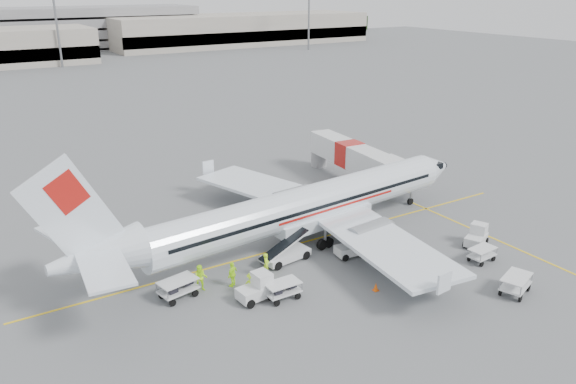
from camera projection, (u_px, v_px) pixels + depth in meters
name	position (u px, v px, depth m)	size (l,w,h in m)	color
ground	(301.00, 243.00, 45.58)	(360.00, 360.00, 0.00)	#56595B
stripe_lead	(301.00, 243.00, 45.58)	(44.00, 0.20, 0.01)	yellow
stripe_cross	(496.00, 240.00, 46.15)	(0.20, 20.00, 0.01)	yellow
terminal_east	(241.00, 29.00, 193.88)	(90.00, 26.00, 10.00)	gray
parking_garage	(97.00, 26.00, 182.81)	(62.00, 24.00, 14.00)	slate
treeline	(9.00, 38.00, 183.74)	(300.00, 3.00, 6.00)	black
mast_center	(56.00, 22.00, 138.09)	(3.20, 1.20, 22.00)	slate
mast_east	(309.00, 14.00, 175.27)	(3.20, 1.20, 22.00)	slate
aircraft	(308.00, 180.00, 44.53)	(37.45, 29.36, 10.32)	white
jet_bridge	(349.00, 162.00, 59.01)	(3.07, 16.36, 4.29)	silver
belt_loader	(286.00, 245.00, 42.19)	(5.03, 1.89, 2.72)	silver
tug_fore	(476.00, 236.00, 44.80)	(2.27, 1.30, 1.75)	silver
tug_mid	(350.00, 246.00, 43.14)	(2.16, 1.24, 1.67)	silver
tug_aft	(255.00, 288.00, 37.08)	(2.39, 1.37, 1.85)	silver
cart_loaded_a	(283.00, 290.00, 37.33)	(2.35, 1.39, 1.22)	silver
cart_loaded_b	(178.00, 289.00, 37.45)	(2.54, 1.50, 1.32)	silver
cart_empty_a	(515.00, 285.00, 37.97)	(2.52, 1.49, 1.32)	silver
cart_empty_b	(482.00, 255.00, 42.42)	(2.13, 1.26, 1.11)	silver
cone_nose	(473.00, 234.00, 46.55)	(0.39, 0.39, 0.63)	#ED530A
cone_port	(257.00, 202.00, 53.17)	(0.40, 0.40, 0.66)	#ED530A
cone_stbd	(376.00, 287.00, 38.42)	(0.37, 0.37, 0.61)	#ED530A
crew_a	(266.00, 265.00, 40.12)	(0.66, 0.43, 1.81)	#A7E216
crew_b	(201.00, 278.00, 38.20)	(0.93, 0.73, 1.92)	#A7E216
crew_c	(251.00, 284.00, 37.70)	(1.08, 0.62, 1.67)	#A7E216
crew_d	(233.00, 274.00, 38.80)	(1.08, 0.45, 1.85)	#A7E216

